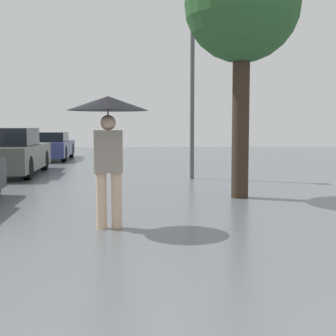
{
  "coord_description": "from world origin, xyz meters",
  "views": [
    {
      "loc": [
        -0.19,
        -1.7,
        1.4
      ],
      "look_at": [
        0.49,
        4.7,
        0.83
      ],
      "focal_mm": 50.0,
      "sensor_mm": 36.0,
      "label": 1
    }
  ],
  "objects": [
    {
      "name": "parked_car_farthest",
      "position": [
        -3.13,
        18.48,
        0.56
      ],
      "size": [
        1.73,
        4.48,
        1.16
      ],
      "color": "navy",
      "rests_on": "ground_plane"
    },
    {
      "name": "pedestrian",
      "position": [
        -0.33,
        4.7,
        1.47
      ],
      "size": [
        1.1,
        1.1,
        1.81
      ],
      "color": "beige",
      "rests_on": "ground_plane"
    },
    {
      "name": "parked_car_third",
      "position": [
        -3.36,
        12.23,
        0.63
      ],
      "size": [
        1.74,
        4.43,
        1.36
      ],
      "color": "#4C514C",
      "rests_on": "ground_plane"
    },
    {
      "name": "tree",
      "position": [
        2.18,
        7.24,
        3.67
      ],
      "size": [
        2.22,
        2.22,
        4.85
      ],
      "color": "#38281E",
      "rests_on": "ground_plane"
    },
    {
      "name": "street_lamp",
      "position": [
        1.76,
        10.66,
        3.41
      ],
      "size": [
        0.36,
        0.36,
        4.95
      ],
      "color": "#515456",
      "rests_on": "ground_plane"
    }
  ]
}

